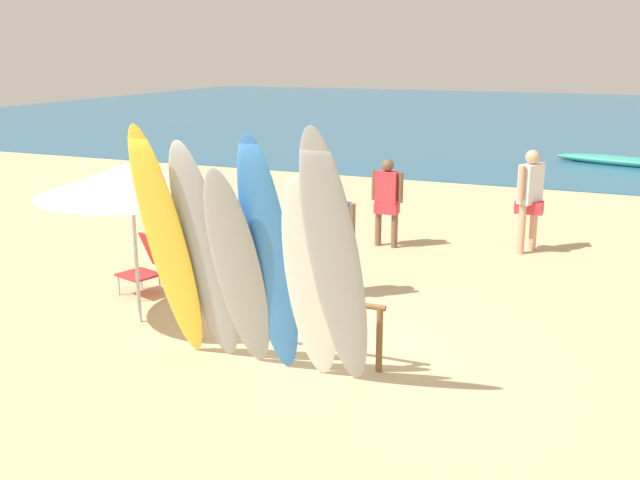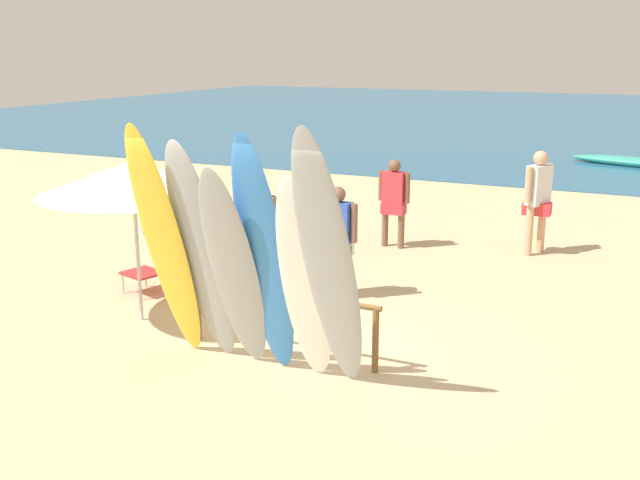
{
  "view_description": "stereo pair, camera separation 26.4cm",
  "coord_description": "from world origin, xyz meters",
  "px_view_note": "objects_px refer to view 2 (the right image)",
  "views": [
    {
      "loc": [
        3.33,
        -6.91,
        3.35
      ],
      "look_at": [
        0.0,
        1.03,
        1.09
      ],
      "focal_mm": 41.35,
      "sensor_mm": 36.0,
      "label": 1
    },
    {
      "loc": [
        3.57,
        -6.81,
        3.35
      ],
      "look_at": [
        0.0,
        1.03,
        1.09
      ],
      "focal_mm": 41.35,
      "sensor_mm": 36.0,
      "label": 2
    }
  ],
  "objects_px": {
    "surfboard_grey_2": "(234,271)",
    "beachgoer_photographing": "(262,226)",
    "surfboard_yellow_0": "(165,246)",
    "surfboard_blue_3": "(264,260)",
    "surfboard_white_4": "(305,282)",
    "beachgoer_near_rack": "(394,197)",
    "beach_chair_red": "(186,238)",
    "beachgoer_midbeach": "(538,195)",
    "beachgoer_by_water": "(338,234)",
    "beach_chair_blue": "(152,261)",
    "beach_umbrella": "(133,177)",
    "distant_boat": "(636,162)",
    "surfboard_grey_5": "(329,266)",
    "surfboard_rack": "(281,307)",
    "surfboard_grey_1": "(202,255)"
  },
  "relations": [
    {
      "from": "surfboard_grey_2",
      "to": "beachgoer_photographing",
      "type": "height_order",
      "value": "surfboard_grey_2"
    },
    {
      "from": "surfboard_yellow_0",
      "to": "surfboard_blue_3",
      "type": "xyz_separation_m",
      "value": [
        1.15,
        0.05,
        -0.02
      ]
    },
    {
      "from": "surfboard_white_4",
      "to": "surfboard_grey_2",
      "type": "bearing_deg",
      "value": -179.31
    },
    {
      "from": "beachgoer_near_rack",
      "to": "surfboard_white_4",
      "type": "bearing_deg",
      "value": -74.38
    },
    {
      "from": "surfboard_yellow_0",
      "to": "beach_chair_red",
      "type": "xyz_separation_m",
      "value": [
        -2.02,
        3.25,
        -0.91
      ]
    },
    {
      "from": "beachgoer_near_rack",
      "to": "beachgoer_midbeach",
      "type": "relative_size",
      "value": 0.88
    },
    {
      "from": "beachgoer_by_water",
      "to": "beach_chair_blue",
      "type": "relative_size",
      "value": 1.89
    },
    {
      "from": "beach_chair_blue",
      "to": "beach_umbrella",
      "type": "bearing_deg",
      "value": -43.06
    },
    {
      "from": "surfboard_blue_3",
      "to": "beachgoer_midbeach",
      "type": "relative_size",
      "value": 1.57
    },
    {
      "from": "beachgoer_near_rack",
      "to": "distant_boat",
      "type": "relative_size",
      "value": 0.41
    },
    {
      "from": "surfboard_yellow_0",
      "to": "beachgoer_midbeach",
      "type": "height_order",
      "value": "surfboard_yellow_0"
    },
    {
      "from": "surfboard_white_4",
      "to": "surfboard_grey_5",
      "type": "bearing_deg",
      "value": -25.02
    },
    {
      "from": "beach_umbrella",
      "to": "beachgoer_by_water",
      "type": "bearing_deg",
      "value": 44.29
    },
    {
      "from": "beachgoer_by_water",
      "to": "beach_umbrella",
      "type": "distance_m",
      "value": 2.81
    },
    {
      "from": "surfboard_grey_5",
      "to": "beach_chair_blue",
      "type": "bearing_deg",
      "value": 154.97
    },
    {
      "from": "surfboard_grey_2",
      "to": "surfboard_blue_3",
      "type": "distance_m",
      "value": 0.38
    },
    {
      "from": "beachgoer_midbeach",
      "to": "distant_boat",
      "type": "height_order",
      "value": "beachgoer_midbeach"
    },
    {
      "from": "surfboard_rack",
      "to": "surfboard_grey_2",
      "type": "relative_size",
      "value": 0.97
    },
    {
      "from": "beachgoer_near_rack",
      "to": "beach_chair_blue",
      "type": "height_order",
      "value": "beachgoer_near_rack"
    },
    {
      "from": "surfboard_rack",
      "to": "surfboard_grey_1",
      "type": "distance_m",
      "value": 1.1
    },
    {
      "from": "beachgoer_midbeach",
      "to": "beach_umbrella",
      "type": "relative_size",
      "value": 0.76
    },
    {
      "from": "surfboard_white_4",
      "to": "beach_umbrella",
      "type": "xyz_separation_m",
      "value": [
        -2.71,
        0.86,
        0.7
      ]
    },
    {
      "from": "surfboard_grey_2",
      "to": "beach_chair_blue",
      "type": "bearing_deg",
      "value": 142.04
    },
    {
      "from": "surfboard_grey_1",
      "to": "distant_boat",
      "type": "distance_m",
      "value": 17.18
    },
    {
      "from": "beachgoer_photographing",
      "to": "distant_boat",
      "type": "bearing_deg",
      "value": 90.91
    },
    {
      "from": "surfboard_grey_1",
      "to": "surfboard_grey_5",
      "type": "relative_size",
      "value": 0.9
    },
    {
      "from": "beach_chair_blue",
      "to": "surfboard_grey_1",
      "type": "bearing_deg",
      "value": -24.39
    },
    {
      "from": "beachgoer_midbeach",
      "to": "beach_chair_blue",
      "type": "height_order",
      "value": "beachgoer_midbeach"
    },
    {
      "from": "beachgoer_by_water",
      "to": "beach_chair_red",
      "type": "height_order",
      "value": "beachgoer_by_water"
    },
    {
      "from": "beach_umbrella",
      "to": "beach_chair_red",
      "type": "bearing_deg",
      "value": 111.14
    },
    {
      "from": "surfboard_blue_3",
      "to": "surfboard_white_4",
      "type": "distance_m",
      "value": 0.47
    },
    {
      "from": "beachgoer_photographing",
      "to": "beach_umbrella",
      "type": "xyz_separation_m",
      "value": [
        -0.76,
        -1.8,
        0.93
      ]
    },
    {
      "from": "surfboard_rack",
      "to": "surfboard_white_4",
      "type": "distance_m",
      "value": 1.04
    },
    {
      "from": "surfboard_grey_1",
      "to": "surfboard_blue_3",
      "type": "relative_size",
      "value": 0.97
    },
    {
      "from": "surfboard_grey_2",
      "to": "surfboard_blue_3",
      "type": "xyz_separation_m",
      "value": [
        0.34,
        0.01,
        0.16
      ]
    },
    {
      "from": "surfboard_blue_3",
      "to": "beachgoer_photographing",
      "type": "relative_size",
      "value": 1.73
    },
    {
      "from": "surfboard_yellow_0",
      "to": "beach_umbrella",
      "type": "xyz_separation_m",
      "value": [
        -1.12,
        0.93,
        0.5
      ]
    },
    {
      "from": "beachgoer_midbeach",
      "to": "beach_chair_blue",
      "type": "distance_m",
      "value": 6.27
    },
    {
      "from": "surfboard_yellow_0",
      "to": "surfboard_blue_3",
      "type": "bearing_deg",
      "value": 4.46
    },
    {
      "from": "beachgoer_near_rack",
      "to": "beach_umbrella",
      "type": "distance_m",
      "value": 5.07
    },
    {
      "from": "beachgoer_midbeach",
      "to": "distant_boat",
      "type": "distance_m",
      "value": 10.75
    },
    {
      "from": "surfboard_grey_2",
      "to": "surfboard_blue_3",
      "type": "bearing_deg",
      "value": 1.71
    },
    {
      "from": "surfboard_rack",
      "to": "beach_umbrella",
      "type": "relative_size",
      "value": 1.03
    },
    {
      "from": "surfboard_grey_1",
      "to": "surfboard_grey_2",
      "type": "xyz_separation_m",
      "value": [
        0.42,
        -0.06,
        -0.11
      ]
    },
    {
      "from": "surfboard_grey_1",
      "to": "beachgoer_midbeach",
      "type": "bearing_deg",
      "value": 70.51
    },
    {
      "from": "surfboard_rack",
      "to": "beachgoer_by_water",
      "type": "xyz_separation_m",
      "value": [
        -0.21,
        2.08,
        0.33
      ]
    },
    {
      "from": "surfboard_grey_2",
      "to": "beach_umbrella",
      "type": "xyz_separation_m",
      "value": [
        -1.93,
        0.9,
        0.68
      ]
    },
    {
      "from": "surfboard_white_4",
      "to": "beach_chair_red",
      "type": "bearing_deg",
      "value": 136.55
    },
    {
      "from": "beachgoer_near_rack",
      "to": "beachgoer_midbeach",
      "type": "distance_m",
      "value": 2.36
    },
    {
      "from": "surfboard_grey_1",
      "to": "beach_umbrella",
      "type": "height_order",
      "value": "surfboard_grey_1"
    }
  ]
}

